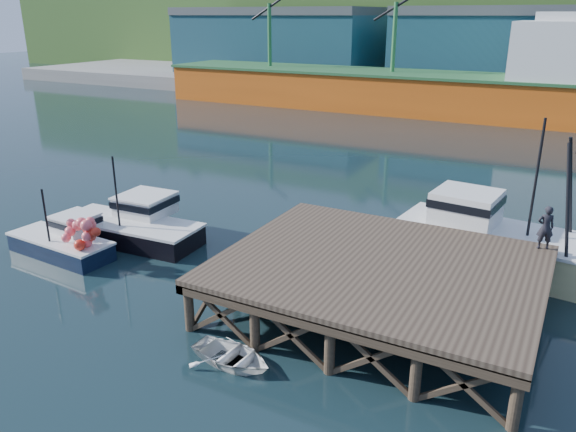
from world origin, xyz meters
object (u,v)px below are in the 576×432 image
Objects in this scene: dinghy at (232,356)px; dockworker at (545,227)px; trawler at (509,240)px; boat_navy at (65,240)px; boat_black at (134,224)px.

dockworker is at bearing -34.93° from dinghy.
dockworker is at bearing -49.04° from trawler.
boat_navy is 0.53× the size of trawler.
boat_navy is at bearing -122.68° from boat_black.
dockworker is (1.46, -2.10, 1.58)m from trawler.
boat_black reaches higher than dockworker.
boat_black reaches higher than dinghy.
boat_black is at bearing -9.77° from dockworker.
boat_navy is 21.96m from dockworker.
boat_navy is 3.49m from boat_black.
boat_navy is at bearing -150.69° from trawler.
boat_navy is 3.16× the size of dockworker.
boat_navy reaches higher than dinghy.
boat_navy is 0.75× the size of boat_black.
dinghy is (-7.03, -12.30, -1.15)m from trawler.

